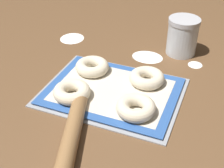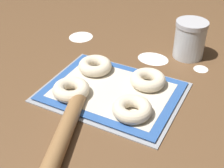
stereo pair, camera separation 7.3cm
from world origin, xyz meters
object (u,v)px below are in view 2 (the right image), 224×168
Objects in this scene: bagel_front_right at (132,109)px; bagel_back_left at (95,66)px; baking_tray at (112,91)px; bagel_back_right at (148,80)px; bagel_front_left at (71,90)px; flour_canister at (190,39)px; rolling_pin at (62,139)px.

bagel_front_right and bagel_back_left have the same top height.
bagel_back_right is at bearing 39.18° from baking_tray.
bagel_front_left reaches higher than baking_tray.
bagel_front_left is (-0.10, -0.08, 0.03)m from baking_tray.
bagel_back_left is 1.00× the size of bagel_back_right.
bagel_back_left is at bearing -133.36° from flour_canister.
bagel_back_right is at bearing 39.98° from bagel_front_left.
baking_tray is at bearing 40.72° from bagel_front_left.
rolling_pin is at bearing -63.38° from bagel_front_left.
baking_tray is 3.76× the size of bagel_back_left.
flour_canister reaches higher than rolling_pin.
flour_canister is (0.25, 0.26, 0.04)m from bagel_back_left.
baking_tray is at bearing 142.24° from bagel_front_right.
bagel_front_left is at bearing -140.02° from bagel_back_right.
flour_canister is at bearing 59.59° from bagel_front_left.
baking_tray is 3.76× the size of bagel_back_right.
bagel_back_left is at bearing 91.55° from bagel_front_left.
bagel_back_right is 0.25× the size of rolling_pin.
flour_canister reaches higher than bagel_back_left.
bagel_front_right is at bearing -37.76° from baking_tray.
flour_canister is (0.06, 0.26, 0.04)m from bagel_back_right.
bagel_front_right is at bearing 58.16° from rolling_pin.
bagel_front_right is at bearing -36.26° from bagel_back_left.
bagel_front_left is 0.20m from rolling_pin.
bagel_back_right reaches higher than baking_tray.
bagel_back_right is at bearing 95.65° from bagel_front_right.
bagel_front_right is 0.81× the size of flour_canister.
bagel_back_left is 0.81× the size of flour_canister.
baking_tray is 3.76× the size of bagel_front_left.
rolling_pin is (-0.01, -0.26, 0.02)m from baking_tray.
baking_tray is 0.37m from flour_canister.
bagel_back_right is 0.81× the size of flour_canister.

